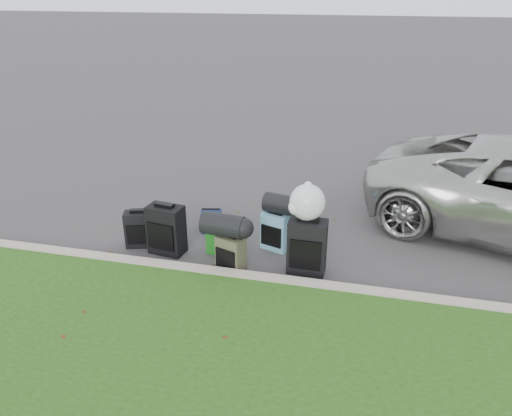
% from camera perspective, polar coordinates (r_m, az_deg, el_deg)
% --- Properties ---
extents(ground, '(120.00, 120.00, 0.00)m').
position_cam_1_polar(ground, '(7.49, 0.39, -4.52)').
color(ground, '#383535').
rests_on(ground, ground).
extents(curb, '(120.00, 0.18, 0.15)m').
position_cam_1_polar(curb, '(6.62, -1.60, -8.02)').
color(curb, '#9E937F').
rests_on(curb, ground).
extents(suitcase_small_black, '(0.49, 0.36, 0.54)m').
position_cam_1_polar(suitcase_small_black, '(7.63, -13.11, -2.35)').
color(suitcase_small_black, black).
rests_on(suitcase_small_black, ground).
extents(suitcase_large_black_left, '(0.54, 0.37, 0.73)m').
position_cam_1_polar(suitcase_large_black_left, '(7.32, -10.21, -2.45)').
color(suitcase_large_black_left, black).
rests_on(suitcase_large_black_left, ground).
extents(suitcase_olive, '(0.43, 0.34, 0.51)m').
position_cam_1_polar(suitcase_olive, '(6.82, -2.90, -5.21)').
color(suitcase_olive, '#383926').
rests_on(suitcase_olive, ground).
extents(suitcase_teal, '(0.45, 0.35, 0.57)m').
position_cam_1_polar(suitcase_teal, '(7.35, 2.26, -2.65)').
color(suitcase_teal, teal).
rests_on(suitcase_teal, ground).
extents(suitcase_large_black_right, '(0.51, 0.31, 0.76)m').
position_cam_1_polar(suitcase_large_black_right, '(6.75, 5.86, -4.42)').
color(suitcase_large_black_right, black).
rests_on(suitcase_large_black_right, ground).
extents(tote_green, '(0.29, 0.23, 0.33)m').
position_cam_1_polar(tote_green, '(7.33, -4.39, -3.84)').
color(tote_green, '#176917').
rests_on(tote_green, ground).
extents(tote_navy, '(0.36, 0.31, 0.34)m').
position_cam_1_polar(tote_navy, '(7.94, -5.13, -1.50)').
color(tote_navy, navy).
rests_on(tote_navy, ground).
extents(duffel_left, '(0.60, 0.37, 0.31)m').
position_cam_1_polar(duffel_left, '(6.68, -3.79, -1.95)').
color(duffel_left, black).
rests_on(duffel_left, suitcase_olive).
extents(duffel_right, '(0.56, 0.39, 0.29)m').
position_cam_1_polar(duffel_right, '(7.18, 2.97, 0.44)').
color(duffel_right, black).
rests_on(duffel_right, suitcase_teal).
extents(trash_bag, '(0.47, 0.47, 0.47)m').
position_cam_1_polar(trash_bag, '(6.55, 5.89, 0.65)').
color(trash_bag, white).
rests_on(trash_bag, suitcase_large_black_right).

